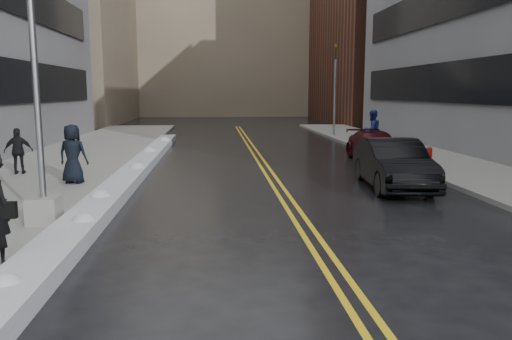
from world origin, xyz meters
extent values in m
plane|color=black|center=(0.00, 0.00, 0.00)|extent=(160.00, 160.00, 0.00)
cube|color=gray|center=(-5.75, 10.00, 0.07)|extent=(5.50, 50.00, 0.15)
cube|color=gray|center=(10.00, 10.00, 0.07)|extent=(4.00, 50.00, 0.15)
cube|color=gold|center=(2.35, 10.00, 0.00)|extent=(0.12, 50.00, 0.01)
cube|color=gold|center=(2.65, 10.00, 0.00)|extent=(0.12, 50.00, 0.01)
cube|color=silver|center=(-2.45, 8.00, 0.17)|extent=(0.90, 30.00, 0.34)
cube|color=gray|center=(-15.50, 44.00, 9.00)|extent=(14.00, 22.00, 18.00)
cube|color=gray|center=(2.00, 60.00, 11.00)|extent=(36.00, 16.00, 22.00)
cube|color=gray|center=(-3.30, 2.00, 0.45)|extent=(0.65, 0.65, 0.60)
cylinder|color=gray|center=(-3.30, 2.00, 4.25)|extent=(0.14, 0.14, 7.00)
cylinder|color=maroon|center=(9.00, 10.00, 0.45)|extent=(0.24, 0.24, 0.60)
sphere|color=maroon|center=(9.00, 10.00, 0.75)|extent=(0.26, 0.26, 0.26)
cylinder|color=maroon|center=(9.00, 10.00, 0.50)|extent=(0.25, 0.10, 0.10)
cylinder|color=gray|center=(8.50, 24.00, 2.65)|extent=(0.14, 0.14, 5.00)
imported|color=#594C0C|center=(8.50, 24.00, 5.65)|extent=(0.16, 0.20, 1.00)
imported|color=black|center=(-4.02, 7.01, 1.09)|extent=(1.02, 0.77, 1.88)
imported|color=black|center=(-6.45, 9.04, 0.96)|extent=(1.01, 0.58, 1.63)
imported|color=navy|center=(8.20, 14.86, 1.15)|extent=(1.19, 1.08, 2.01)
imported|color=black|center=(6.11, 6.10, 0.78)|extent=(2.02, 4.86, 1.56)
imported|color=#39090F|center=(7.50, 12.20, 0.66)|extent=(2.04, 4.63, 1.32)
camera|label=1|loc=(0.49, -9.11, 3.04)|focal=35.00mm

